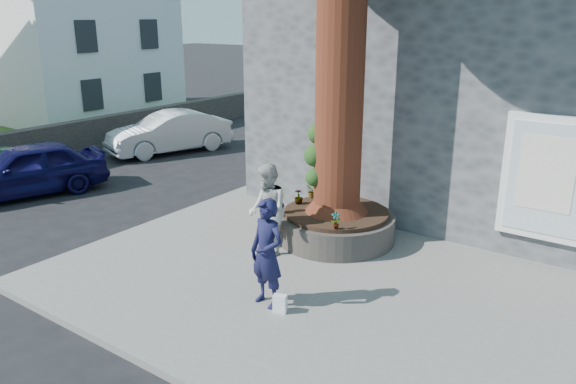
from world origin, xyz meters
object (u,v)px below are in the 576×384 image
Objects in this scene: woman at (267,210)px; a_board_sign at (11,166)px; car_silver at (170,132)px; planter at (336,225)px; man at (267,253)px; car_blue at (25,170)px.

woman is 1.72× the size of a_board_sign.
car_silver is 4.06× the size of a_board_sign.
car_silver reaches higher than a_board_sign.
car_silver is at bearing 157.24° from planter.
planter is 1.60m from woman.
planter is at bearing 108.11° from man.
man is at bearing -80.24° from planter.
a_board_sign is at bearing -175.56° from car_blue.
woman is 7.40m from car_blue.
man reaches higher than a_board_sign.
car_silver is at bearing 152.89° from man.
car_silver reaches higher than planter.
car_blue is at bearing -65.61° from car_silver.
woman is at bearing -13.13° from car_silver.
a_board_sign is (-8.58, -0.14, -0.48)m from woman.
planter is at bearing -22.58° from a_board_sign.
planter is 8.25m from car_blue.
man is 8.62m from car_blue.
man is at bearing -39.73° from a_board_sign.
a_board_sign is (-9.25, -1.48, 0.09)m from planter.
woman reaches higher than a_board_sign.
planter is 1.34× the size of woman.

